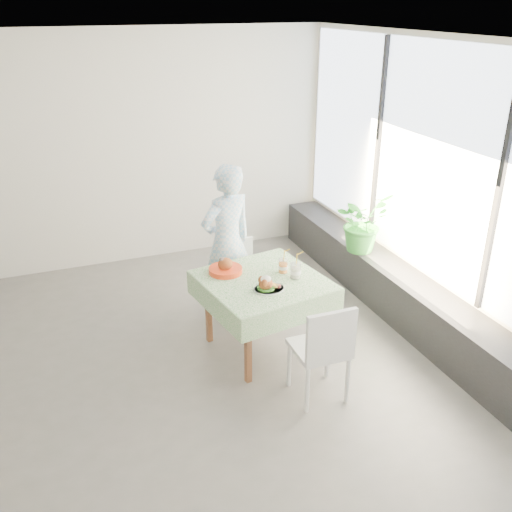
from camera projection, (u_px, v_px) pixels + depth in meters
name	position (u px, v px, depth m)	size (l,w,h in m)	color
floor	(134.00, 374.00, 5.10)	(6.00, 6.00, 0.00)	#595755
ceiling	(98.00, 41.00, 3.95)	(6.00, 6.00, 0.00)	white
wall_back	(84.00, 155.00, 6.65)	(6.00, 0.02, 2.80)	silver
wall_front	(213.00, 433.00, 2.40)	(6.00, 0.02, 2.80)	silver
wall_right	(431.00, 187.00, 5.52)	(0.02, 5.00, 2.80)	silver
window_pane	(432.00, 163.00, 5.41)	(0.01, 4.80, 2.18)	#D1E0F9
window_ledge	(401.00, 296.00, 5.93)	(0.40, 4.80, 0.50)	black
cafe_table	(263.00, 306.00, 5.30)	(1.20, 1.20, 0.74)	brown
chair_far	(237.00, 292.00, 6.00)	(0.45, 0.45, 0.80)	white
chair_near	(319.00, 367.00, 4.73)	(0.43, 0.43, 0.90)	white
diner	(227.00, 243.00, 5.75)	(0.60, 0.39, 1.64)	#95CCEF
main_dish	(267.00, 285.00, 4.97)	(0.28, 0.28, 0.14)	white
juice_cup_orange	(283.00, 266.00, 5.29)	(0.09, 0.09, 0.26)	white
juice_cup_lemonade	(296.00, 271.00, 5.18)	(0.10, 0.10, 0.29)	white
second_dish	(225.00, 268.00, 5.29)	(0.31, 0.31, 0.15)	red
potted_plant	(362.00, 222.00, 6.25)	(0.60, 0.52, 0.66)	#2C7E2A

